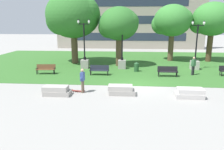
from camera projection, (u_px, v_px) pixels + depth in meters
name	position (u px, v px, depth m)	size (l,w,h in m)	color
ground_plane	(138.00, 86.00, 16.95)	(140.00, 140.00, 0.00)	gray
grass_lawn	(135.00, 63.00, 26.64)	(40.00, 20.00, 0.02)	#336628
concrete_block_center	(57.00, 91.00, 14.83)	(1.83, 0.90, 0.64)	#9E9991
concrete_block_left	(121.00, 90.00, 14.98)	(1.86, 0.90, 0.64)	#9E9991
concrete_block_right	(190.00, 93.00, 14.31)	(1.80, 0.90, 0.64)	#BCB7B2
person_skateboarder	(83.00, 79.00, 15.24)	(0.28, 0.60, 1.71)	brown
skateboard	(78.00, 91.00, 15.52)	(1.04, 0.39, 0.14)	maroon
park_bench_near_left	(99.00, 69.00, 20.38)	(1.80, 0.54, 0.90)	#1E232D
park_bench_near_right	(46.00, 68.00, 20.80)	(1.84, 0.69, 0.90)	brown
park_bench_far_right	(168.00, 71.00, 19.83)	(1.80, 0.53, 0.90)	black
lamp_post_center	(195.00, 60.00, 22.64)	(1.32, 0.80, 4.99)	#ADA89E
lamp_post_right	(85.00, 59.00, 23.26)	(1.32, 0.80, 5.12)	gray
lamp_post_left	(122.00, 58.00, 23.03)	(1.32, 0.80, 5.48)	gray
tree_far_left	(212.00, 20.00, 26.33)	(4.98, 4.74, 7.19)	#4C3823
tree_near_left	(172.00, 21.00, 26.84)	(4.80, 4.57, 6.95)	brown
tree_far_right	(118.00, 24.00, 23.77)	(4.48, 4.26, 6.47)	brown
tree_near_right	(73.00, 16.00, 25.05)	(6.53, 6.22, 8.26)	brown
trash_bin	(136.00, 67.00, 21.78)	(0.49, 0.49, 0.96)	#234C28
person_bystander_near_lawn	(193.00, 65.00, 20.22)	(0.61, 0.44, 1.71)	#28282D
building_facade_distant	(130.00, 18.00, 39.39)	(26.99, 1.03, 11.24)	gray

